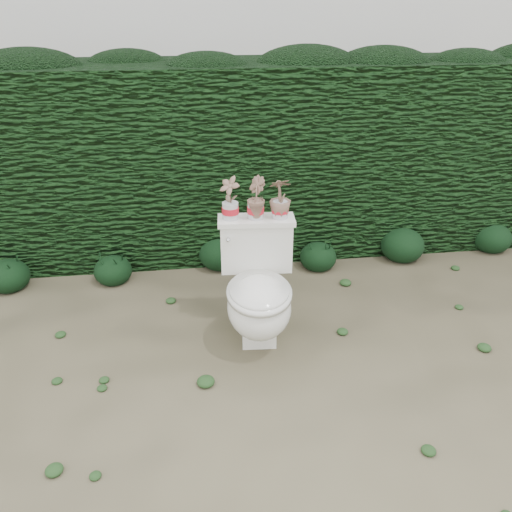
{
  "coord_description": "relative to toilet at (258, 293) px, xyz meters",
  "views": [
    {
      "loc": [
        -0.2,
        -2.67,
        2.03
      ],
      "look_at": [
        0.18,
        0.19,
        0.55
      ],
      "focal_mm": 35.0,
      "sensor_mm": 36.0,
      "label": 1
    }
  ],
  "objects": [
    {
      "name": "liriope_clump_5",
      "position": [
        1.41,
        1.01,
        -0.2
      ],
      "size": [
        0.38,
        0.38,
        0.3
      ],
      "primitive_type": "ellipsoid",
      "color": "black",
      "rests_on": "ground"
    },
    {
      "name": "liriope_clump_6",
      "position": [
        2.29,
        1.07,
        -0.22
      ],
      "size": [
        0.35,
        0.35,
        0.28
      ],
      "primitive_type": "ellipsoid",
      "color": "black",
      "rests_on": "ground"
    },
    {
      "name": "liriope_clump_2",
      "position": [
        -1.06,
        0.92,
        -0.23
      ],
      "size": [
        0.3,
        0.3,
        0.24
      ],
      "primitive_type": "ellipsoid",
      "color": "black",
      "rests_on": "ground"
    },
    {
      "name": "potted_plant_right",
      "position": [
        0.17,
        0.23,
        0.55
      ],
      "size": [
        0.16,
        0.16,
        0.25
      ],
      "primitive_type": "imported",
      "rotation": [
        0.0,
        0.0,
        3.27
      ],
      "color": "#24762D",
      "rests_on": "toilet"
    },
    {
      "name": "ground",
      "position": [
        -0.17,
        -0.05,
        -0.36
      ],
      "size": [
        60.0,
        60.0,
        0.0
      ],
      "primitive_type": "plane",
      "color": "#70684D",
      "rests_on": "ground"
    },
    {
      "name": "house_wall",
      "position": [
        0.43,
        5.95,
        1.64
      ],
      "size": [
        8.0,
        3.5,
        4.0
      ],
      "primitive_type": "cube",
      "color": "silver",
      "rests_on": "ground"
    },
    {
      "name": "toilet",
      "position": [
        0.0,
        0.0,
        0.0
      ],
      "size": [
        0.51,
        0.71,
        0.78
      ],
      "rotation": [
        0.0,
        0.0,
        -0.07
      ],
      "color": "white",
      "rests_on": "ground"
    },
    {
      "name": "potted_plant_left",
      "position": [
        -0.15,
        0.25,
        0.55
      ],
      "size": [
        0.17,
        0.16,
        0.26
      ],
      "primitive_type": "imported",
      "rotation": [
        0.0,
        0.0,
        5.53
      ],
      "color": "#24762D",
      "rests_on": "toilet"
    },
    {
      "name": "liriope_clump_3",
      "position": [
        -0.18,
        1.07,
        -0.21
      ],
      "size": [
        0.37,
        0.37,
        0.29
      ],
      "primitive_type": "ellipsoid",
      "color": "black",
      "rests_on": "ground"
    },
    {
      "name": "liriope_clump_4",
      "position": [
        0.64,
        0.93,
        -0.23
      ],
      "size": [
        0.31,
        0.31,
        0.25
      ],
      "primitive_type": "ellipsoid",
      "color": "black",
      "rests_on": "ground"
    },
    {
      "name": "potted_plant_center",
      "position": [
        0.01,
        0.24,
        0.55
      ],
      "size": [
        0.13,
        0.15,
        0.26
      ],
      "primitive_type": "imported",
      "rotation": [
        0.0,
        0.0,
        1.65
      ],
      "color": "#24762D",
      "rests_on": "toilet"
    },
    {
      "name": "liriope_clump_1",
      "position": [
        -1.86,
        0.92,
        -0.22
      ],
      "size": [
        0.33,
        0.33,
        0.26
      ],
      "primitive_type": "ellipsoid",
      "color": "black",
      "rests_on": "ground"
    },
    {
      "name": "hedge",
      "position": [
        -0.17,
        1.55,
        0.44
      ],
      "size": [
        8.0,
        1.0,
        1.6
      ],
      "primitive_type": "cube",
      "color": "#173D14",
      "rests_on": "ground"
    }
  ]
}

